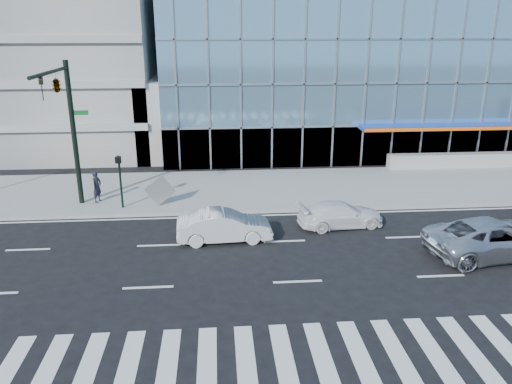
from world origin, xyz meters
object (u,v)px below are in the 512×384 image
(traffic_signal, at_px, (62,102))
(tilted_panel, at_px, (160,190))
(white_suv, at_px, (341,214))
(white_sedan, at_px, (224,226))
(pedestrian, at_px, (97,187))
(ped_signal_post, at_px, (120,174))
(silver_suv, at_px, (494,238))

(traffic_signal, height_order, tilted_panel, traffic_signal)
(white_suv, xyz_separation_m, white_sedan, (-6.00, -1.33, 0.10))
(white_sedan, height_order, pedestrian, pedestrian)
(white_suv, bearing_deg, white_sedan, 95.24)
(white_suv, xyz_separation_m, pedestrian, (-13.20, 4.39, 0.42))
(traffic_signal, xyz_separation_m, white_suv, (14.12, -2.89, -5.52))
(ped_signal_post, bearing_deg, white_sedan, -39.26)
(silver_suv, xyz_separation_m, tilted_panel, (-15.52, 7.40, 0.21))
(pedestrian, xyz_separation_m, tilted_panel, (3.69, -0.93, -0.01))
(tilted_panel, bearing_deg, ped_signal_post, 168.61)
(tilted_panel, bearing_deg, pedestrian, 149.10)
(tilted_panel, bearing_deg, white_sedan, -70.42)
(ped_signal_post, xyz_separation_m, white_suv, (11.63, -3.26, -1.50))
(white_sedan, bearing_deg, traffic_signal, 59.47)
(traffic_signal, bearing_deg, silver_suv, -18.76)
(ped_signal_post, xyz_separation_m, tilted_panel, (2.11, 0.20, -1.08))
(pedestrian, bearing_deg, white_suv, -84.16)
(pedestrian, bearing_deg, ped_signal_post, -101.33)
(white_sedan, bearing_deg, white_suv, -80.54)
(traffic_signal, distance_m, white_sedan, 10.64)
(silver_suv, bearing_deg, white_sedan, 70.12)
(silver_suv, relative_size, pedestrian, 3.33)
(silver_suv, bearing_deg, traffic_signal, 63.64)
(white_suv, bearing_deg, traffic_signal, 71.16)
(traffic_signal, relative_size, silver_suv, 1.31)
(white_sedan, bearing_deg, pedestrian, 48.46)
(traffic_signal, distance_m, tilted_panel, 6.90)
(traffic_signal, height_order, silver_suv, traffic_signal)
(ped_signal_post, distance_m, white_suv, 12.17)
(traffic_signal, relative_size, pedestrian, 4.38)
(silver_suv, distance_m, white_suv, 7.18)
(ped_signal_post, bearing_deg, traffic_signal, -171.48)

